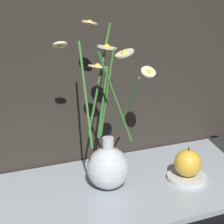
# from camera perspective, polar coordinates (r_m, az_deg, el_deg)

# --- Properties ---
(ground_plane) EXTENTS (6.00, 6.00, 0.00)m
(ground_plane) POSITION_cam_1_polar(r_m,az_deg,el_deg) (0.88, 0.18, -12.14)
(ground_plane) COLOR black
(shelf) EXTENTS (0.89, 0.35, 0.01)m
(shelf) POSITION_cam_1_polar(r_m,az_deg,el_deg) (0.88, 0.18, -11.80)
(shelf) COLOR #9EA8B2
(shelf) RESTS_ON ground_plane
(vase_with_flowers) EXTENTS (0.23, 0.18, 0.37)m
(vase_with_flowers) POSITION_cam_1_polar(r_m,az_deg,el_deg) (0.85, -0.60, -7.43)
(vase_with_flowers) COLOR silver
(vase_with_flowers) RESTS_ON shelf
(saucer_plate) EXTENTS (0.10, 0.10, 0.01)m
(saucer_plate) POSITION_cam_1_polar(r_m,az_deg,el_deg) (0.93, 11.35, -9.77)
(saucer_plate) COLOR silver
(saucer_plate) RESTS_ON shelf
(orange_fruit) EXTENTS (0.07, 0.07, 0.07)m
(orange_fruit) POSITION_cam_1_polar(r_m,az_deg,el_deg) (0.91, 11.49, -7.65)
(orange_fruit) COLOR gold
(orange_fruit) RESTS_ON saucer_plate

